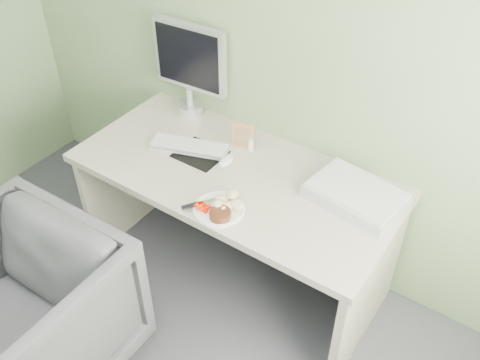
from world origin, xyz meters
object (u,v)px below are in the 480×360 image
Objects in this scene: monitor at (190,65)px; desk_chair at (21,316)px; desk at (235,201)px; scanner at (356,196)px; plate at (219,209)px.

monitor is 1.47m from desk_chair.
desk is 1.12m from desk_chair.
monitor is at bearing 179.33° from scanner.
desk is 0.33m from plate.
desk_chair is at bearing -123.19° from scanner.
desk is at bearing -35.09° from monitor.
desk is 3.83× the size of scanner.
desk_chair is at bearing -114.36° from desk.
monitor is (-1.07, 0.18, 0.26)m from scanner.
desk_chair is at bearing -91.16° from monitor.
scanner is 0.51× the size of desk_chair.
monitor is at bearing 148.08° from desk.
plate is at bearing 52.67° from desk_chair.
monitor reaches higher than plate.
monitor is at bearing 90.90° from desk_chair.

